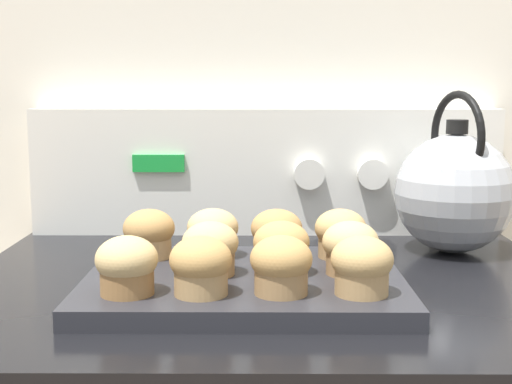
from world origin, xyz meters
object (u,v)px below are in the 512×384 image
(muffin_r2_c1, at_px, (213,233))
(muffin_r1_c2, at_px, (281,248))
(muffin_r2_c0, at_px, (149,234))
(muffin_r0_c2, at_px, (281,265))
(muffin_r1_c1, at_px, (210,248))
(muffin_r2_c3, at_px, (340,234))
(muffin_r0_c0, at_px, (127,266))
(muffin_r1_c3, at_px, (350,248))
(tea_kettle, at_px, (454,191))
(muffin_r2_c2, at_px, (277,234))
(muffin_r0_c1, at_px, (201,266))
(muffin_r0_c3, at_px, (362,266))
(muffin_pan, at_px, (244,283))

(muffin_r2_c1, bearing_deg, muffin_r1_c2, -44.44)
(muffin_r2_c0, bearing_deg, muffin_r2_c1, 3.57)
(muffin_r0_c2, xyz_separation_m, muffin_r1_c1, (-0.08, 0.08, 0.00))
(muffin_r1_c2, bearing_deg, muffin_r2_c3, 46.24)
(muffin_r0_c0, relative_size, muffin_r0_c2, 1.00)
(muffin_r1_c3, distance_m, muffin_r2_c1, 0.18)
(muffin_r2_c3, xyz_separation_m, tea_kettle, (0.18, 0.13, 0.04))
(muffin_r1_c3, xyz_separation_m, muffin_r2_c2, (-0.08, 0.08, 0.00))
(muffin_r0_c1, xyz_separation_m, muffin_r1_c3, (0.17, 0.08, 0.00))
(muffin_r2_c1, xyz_separation_m, tea_kettle, (0.34, 0.12, 0.04))
(muffin_r0_c2, distance_m, muffin_r1_c1, 0.11)
(muffin_r1_c1, relative_size, muffin_r1_c2, 1.00)
(muffin_r2_c2, distance_m, muffin_r2_c3, 0.08)
(muffin_r2_c2, xyz_separation_m, tea_kettle, (0.26, 0.13, 0.04))
(tea_kettle, bearing_deg, muffin_r2_c2, -153.79)
(muffin_r0_c3, xyz_separation_m, muffin_r1_c3, (-0.00, 0.08, 0.00))
(muffin_r0_c3, relative_size, muffin_r2_c3, 1.00)
(tea_kettle, bearing_deg, muffin_r2_c1, -160.04)
(muffin_r2_c0, xyz_separation_m, muffin_r2_c3, (0.24, 0.00, 0.00))
(muffin_r1_c2, distance_m, muffin_r2_c1, 0.12)
(muffin_r2_c0, relative_size, muffin_r2_c1, 1.00)
(muffin_r1_c1, distance_m, muffin_r1_c2, 0.08)
(muffin_r1_c2, distance_m, muffin_r2_c3, 0.11)
(muffin_r0_c1, distance_m, muffin_r1_c3, 0.19)
(muffin_r2_c3, bearing_deg, muffin_r1_c2, -133.76)
(muffin_r1_c2, xyz_separation_m, muffin_r1_c3, (0.08, -0.00, 0.00))
(muffin_pan, xyz_separation_m, muffin_r2_c0, (-0.12, 0.08, 0.04))
(muffin_r2_c3, bearing_deg, muffin_r2_c2, -179.04)
(muffin_r0_c0, xyz_separation_m, muffin_r0_c1, (0.08, -0.00, 0.00))
(muffin_r0_c2, distance_m, muffin_r2_c2, 0.16)
(muffin_pan, distance_m, muffin_r0_c1, 0.10)
(muffin_r0_c1, relative_size, muffin_r0_c2, 1.00)
(muffin_r1_c3, bearing_deg, tea_kettle, 49.99)
(muffin_r2_c3, bearing_deg, muffin_r0_c3, -88.43)
(muffin_r0_c2, xyz_separation_m, muffin_r0_c3, (0.08, -0.00, 0.00))
(muffin_r1_c3, bearing_deg, muffin_r0_c1, -153.31)
(muffin_r0_c2, relative_size, muffin_r0_c3, 1.00)
(muffin_r0_c1, height_order, muffin_r2_c2, same)
(muffin_r1_c1, height_order, tea_kettle, tea_kettle)
(muffin_r2_c0, xyz_separation_m, muffin_r2_c2, (0.16, 0.00, 0.00))
(muffin_r2_c2, relative_size, muffin_r2_c3, 1.00)
(muffin_r0_c2, relative_size, muffin_r1_c3, 1.00)
(muffin_r0_c3, bearing_deg, muffin_r0_c2, 179.24)
(muffin_r0_c1, xyz_separation_m, muffin_r1_c1, (0.00, 0.08, 0.00))
(tea_kettle, bearing_deg, muffin_r2_c0, -163.03)
(muffin_r0_c2, bearing_deg, tea_kettle, 48.24)
(muffin_pan, distance_m, tea_kettle, 0.37)
(muffin_pan, relative_size, muffin_r2_c0, 5.57)
(muffin_r0_c2, distance_m, muffin_r2_c1, 0.18)
(muffin_r0_c2, bearing_deg, muffin_r1_c2, 88.29)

